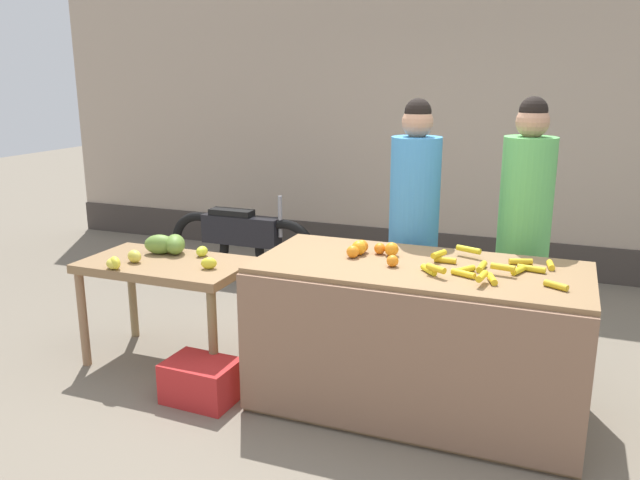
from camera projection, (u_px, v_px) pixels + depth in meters
name	position (u px, v px, depth m)	size (l,w,h in m)	color
ground_plane	(365.00, 396.00, 4.05)	(24.00, 24.00, 0.00)	#756B5B
market_wall_back	(459.00, 123.00, 6.50)	(9.56, 0.23, 3.07)	tan
fruit_stall_counter	(416.00, 338.00, 3.81)	(1.92, 0.90, 0.91)	olive
side_table_wooden	(166.00, 275.00, 4.40)	(1.13, 0.64, 0.74)	olive
banana_bunch_pile	(486.00, 267.00, 3.57)	(0.79, 0.62, 0.07)	yellow
orange_pile	(371.00, 250.00, 3.88)	(0.35, 0.30, 0.09)	orange
mango_papaya_pile	(163.00, 248.00, 4.46)	(0.72, 0.66, 0.14)	yellow
vendor_woman_blue_shirt	(413.00, 233.00, 4.39)	(0.34, 0.34, 1.84)	#33333D
vendor_woman_green_shirt	(523.00, 238.00, 4.20)	(0.34, 0.34, 1.85)	#33333D
parked_motorcycle	(241.00, 240.00, 6.28)	(1.60, 0.18, 0.88)	black
produce_crate	(201.00, 381.00, 3.97)	(0.44, 0.32, 0.26)	red
produce_sack	(311.00, 310.00, 4.78)	(0.36, 0.30, 0.54)	maroon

